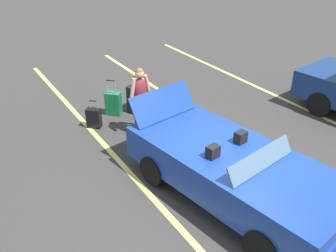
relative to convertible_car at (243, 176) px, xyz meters
The scene contains 8 objects.
ground_plane 0.62m from the convertible_car, behind, with size 80.00×80.00×0.00m, color #383533.
lot_line_near 1.43m from the convertible_car, 98.65° to the right, with size 18.00×0.12×0.01m, color #EAE066.
lot_line_mid 1.54m from the convertible_car, 97.90° to the left, with size 18.00×0.12×0.01m, color #EAE066.
convertible_car is the anchor object (origin of this frame).
suitcase_large_black 4.32m from the convertible_car, behind, with size 0.44×0.55×1.05m.
suitcase_medium_bright 4.48m from the convertible_car, behind, with size 0.46×0.45×0.99m.
suitcase_small_carryon 4.23m from the convertible_car, 164.24° to the right, with size 0.38×0.38×0.71m.
traveler_person 3.21m from the convertible_car, behind, with size 0.26×0.61×1.65m.
Camera 1 is at (3.90, -3.85, 4.44)m, focal length 39.34 mm.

